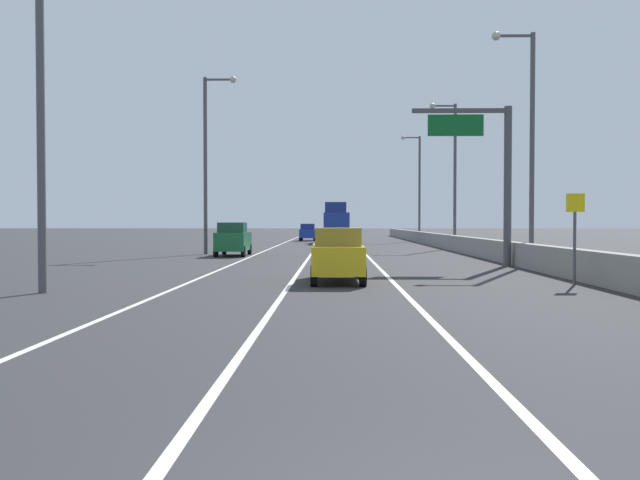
# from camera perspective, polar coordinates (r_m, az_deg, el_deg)

# --- Properties ---
(ground_plane) EXTENTS (320.00, 320.00, 0.00)m
(ground_plane) POSITION_cam_1_polar(r_m,az_deg,el_deg) (68.41, 1.60, -0.25)
(ground_plane) COLOR #2D2D30
(lane_stripe_left) EXTENTS (0.16, 130.00, 0.00)m
(lane_stripe_left) POSITION_cam_1_polar(r_m,az_deg,el_deg) (59.62, -3.63, -0.50)
(lane_stripe_left) COLOR silver
(lane_stripe_left) RESTS_ON ground_plane
(lane_stripe_center) EXTENTS (0.16, 130.00, 0.00)m
(lane_stripe_center) POSITION_cam_1_polar(r_m,az_deg,el_deg) (59.43, -0.26, -0.50)
(lane_stripe_center) COLOR silver
(lane_stripe_center) RESTS_ON ground_plane
(lane_stripe_right) EXTENTS (0.16, 130.00, 0.00)m
(lane_stripe_right) POSITION_cam_1_polar(r_m,az_deg,el_deg) (59.45, 3.11, -0.51)
(lane_stripe_right) COLOR silver
(lane_stripe_right) RESTS_ON ground_plane
(jersey_barrier_right) EXTENTS (0.60, 120.00, 1.10)m
(jersey_barrier_right) POSITION_cam_1_polar(r_m,az_deg,el_deg) (45.26, 12.32, -0.47)
(jersey_barrier_right) COLOR gray
(jersey_barrier_right) RESTS_ON ground_plane
(overhead_sign_gantry) EXTENTS (4.68, 0.36, 7.50)m
(overhead_sign_gantry) POSITION_cam_1_polar(r_m,az_deg,el_deg) (33.55, 14.02, 5.99)
(overhead_sign_gantry) COLOR #47474C
(overhead_sign_gantry) RESTS_ON ground_plane
(speed_advisory_sign) EXTENTS (0.60, 0.11, 3.00)m
(speed_advisory_sign) POSITION_cam_1_polar(r_m,az_deg,el_deg) (24.00, 20.30, 0.67)
(speed_advisory_sign) COLOR #4C4C51
(speed_advisory_sign) RESTS_ON ground_plane
(lamp_post_right_second) EXTENTS (2.14, 0.44, 11.44)m
(lamp_post_right_second) POSITION_cam_1_polar(r_m,az_deg,el_deg) (35.86, 16.76, 8.50)
(lamp_post_right_second) COLOR #4C4C51
(lamp_post_right_second) RESTS_ON ground_plane
(lamp_post_right_third) EXTENTS (2.14, 0.44, 11.44)m
(lamp_post_right_third) POSITION_cam_1_polar(r_m,az_deg,el_deg) (55.63, 10.85, 6.02)
(lamp_post_right_third) COLOR #4C4C51
(lamp_post_right_third) RESTS_ON ground_plane
(lamp_post_right_fourth) EXTENTS (2.14, 0.44, 11.44)m
(lamp_post_right_fourth) POSITION_cam_1_polar(r_m,az_deg,el_deg) (75.73, 8.05, 4.82)
(lamp_post_right_fourth) COLOR #4C4C51
(lamp_post_right_fourth) RESTS_ON ground_plane
(lamp_post_left_near) EXTENTS (2.14, 0.44, 11.44)m
(lamp_post_left_near) POSITION_cam_1_polar(r_m,az_deg,el_deg) (21.98, -21.53, 12.98)
(lamp_post_left_near) COLOR #4C4C51
(lamp_post_left_near) RESTS_ON ground_plane
(lamp_post_left_mid) EXTENTS (2.14, 0.44, 11.44)m
(lamp_post_left_mid) POSITION_cam_1_polar(r_m,az_deg,el_deg) (45.29, -9.16, 7.07)
(lamp_post_left_mid) COLOR #4C4C51
(lamp_post_left_mid) RESTS_ON ground_plane
(car_blue_0) EXTENTS (1.82, 4.09, 1.89)m
(car_blue_0) POSITION_cam_1_polar(r_m,az_deg,el_deg) (76.47, -1.00, 0.64)
(car_blue_0) COLOR #1E389E
(car_blue_0) RESTS_ON ground_plane
(car_green_1) EXTENTS (1.89, 4.36, 2.04)m
(car_green_1) POSITION_cam_1_polar(r_m,az_deg,el_deg) (42.57, -7.18, 0.06)
(car_green_1) COLOR #196033
(car_green_1) RESTS_ON ground_plane
(car_yellow_2) EXTENTS (1.84, 4.47, 1.87)m
(car_yellow_2) POSITION_cam_1_polar(r_m,az_deg,el_deg) (23.79, 1.45, -1.24)
(car_yellow_2) COLOR gold
(car_yellow_2) RESTS_ON ground_plane
(box_truck) EXTENTS (2.58, 7.60, 4.06)m
(box_truck) POSITION_cam_1_polar(r_m,az_deg,el_deg) (67.57, 1.31, 1.30)
(box_truck) COLOR navy
(box_truck) RESTS_ON ground_plane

